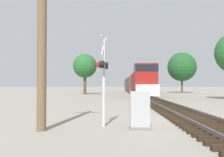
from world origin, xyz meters
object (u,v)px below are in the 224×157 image
at_px(crossing_signal_near, 103,71).
at_px(tree_deep_background, 182,67).
at_px(relay_cabinet, 140,111).
at_px(utility_pole, 42,36).
at_px(tree_mid_background, 85,66).
at_px(freight_train, 135,84).

relative_size(crossing_signal_near, tree_deep_background, 0.45).
relative_size(relay_cabinet, utility_pole, 0.21).
height_order(relay_cabinet, utility_pole, utility_pole).
xyz_separation_m(relay_cabinet, tree_mid_background, (-6.79, 37.31, 4.42)).
height_order(tree_mid_background, tree_deep_background, tree_deep_background).
height_order(crossing_signal_near, relay_cabinet, crossing_signal_near).
bearing_deg(relay_cabinet, crossing_signal_near, 154.95).
distance_m(relay_cabinet, utility_pole, 4.81).
bearing_deg(relay_cabinet, tree_mid_background, 100.32).
height_order(freight_train, utility_pole, utility_pole).
bearing_deg(tree_deep_background, crossing_signal_near, -107.81).
relative_size(freight_train, tree_mid_background, 7.02).
xyz_separation_m(freight_train, crossing_signal_near, (-4.40, -46.08, 0.47)).
bearing_deg(freight_train, tree_mid_background, -135.70).
xyz_separation_m(freight_train, tree_deep_background, (10.00, -1.26, 3.67)).
distance_m(crossing_signal_near, relay_cabinet, 2.30).
bearing_deg(tree_mid_background, utility_pole, -85.46).
bearing_deg(freight_train, crossing_signal_near, -95.45).
bearing_deg(tree_deep_background, freight_train, 172.81).
relative_size(utility_pole, tree_deep_background, 0.83).
distance_m(relay_cabinet, tree_deep_background, 47.55).
distance_m(crossing_signal_near, tree_deep_background, 47.18).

